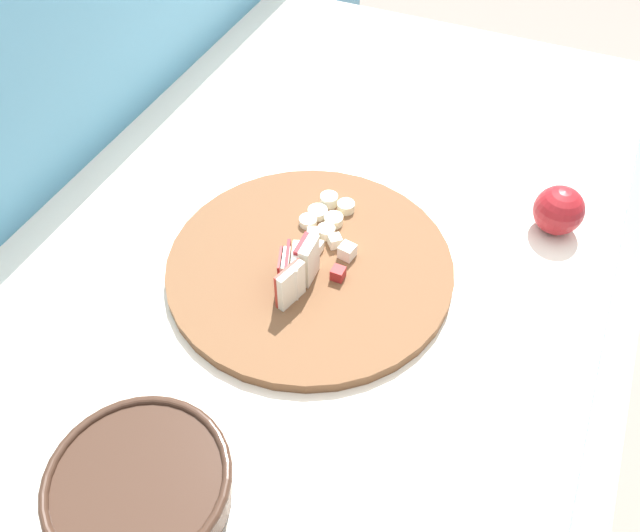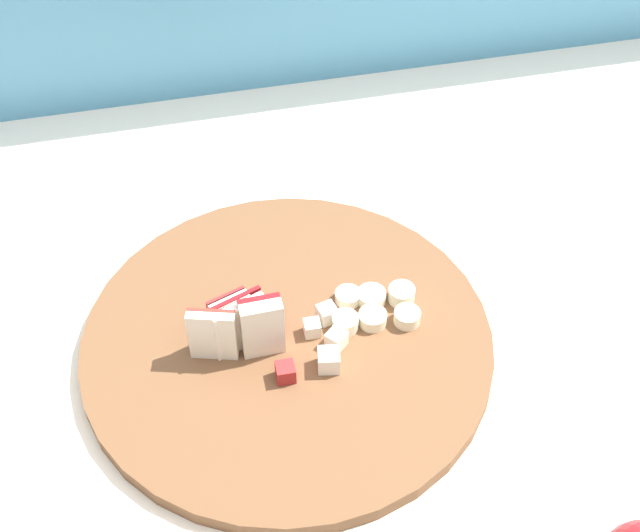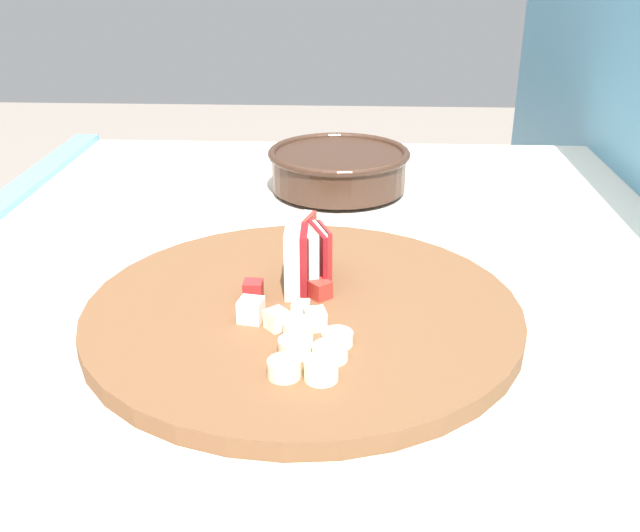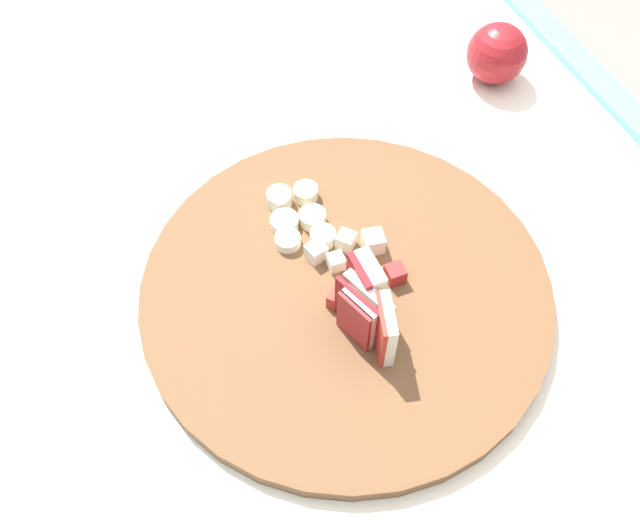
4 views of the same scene
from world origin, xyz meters
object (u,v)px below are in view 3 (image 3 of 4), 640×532
Objects in this scene: cutting_board at (307,313)px; apple_wedge_fan at (307,255)px; banana_slice_rows at (311,351)px; ceramic_bowl at (339,168)px; apple_dice_pile at (282,306)px.

apple_wedge_fan is at bearing -176.79° from cutting_board.
ceramic_bowl is (-0.44, 0.01, 0.01)m from banana_slice_rows.
apple_dice_pile reaches higher than cutting_board.
cutting_board is 0.09m from banana_slice_rows.
cutting_board is 2.07× the size of ceramic_bowl.
cutting_board is 0.06m from apple_wedge_fan.
ceramic_bowl is (-0.35, 0.02, 0.02)m from cutting_board.
apple_wedge_fan is 1.07× the size of apple_dice_pile.
banana_slice_rows is (0.09, 0.01, 0.01)m from cutting_board.
apple_dice_pile is at bearing -5.91° from ceramic_bowl.
ceramic_bowl is at bearing 176.85° from cutting_board.
ceramic_bowl reaches higher than cutting_board.
apple_dice_pile is 0.93× the size of banana_slice_rows.
cutting_board is 4.79× the size of apple_dice_pile.
banana_slice_rows is at bearing 4.96° from apple_wedge_fan.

